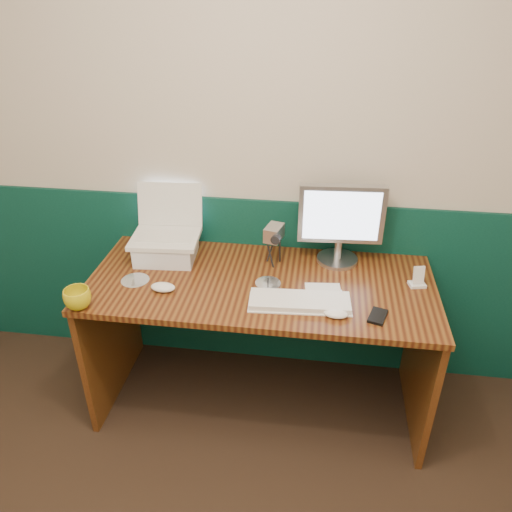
# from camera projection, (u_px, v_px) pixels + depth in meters

# --- Properties ---
(back_wall) EXTENTS (3.50, 0.04, 2.50)m
(back_wall) POSITION_uv_depth(u_px,v_px,m) (236.00, 150.00, 2.39)
(back_wall) COLOR beige
(back_wall) RESTS_ON ground
(wainscot) EXTENTS (3.48, 0.02, 1.00)m
(wainscot) POSITION_uv_depth(u_px,v_px,m) (238.00, 283.00, 2.76)
(wainscot) COLOR #07312B
(wainscot) RESTS_ON ground
(desk) EXTENTS (1.60, 0.70, 0.75)m
(desk) POSITION_uv_depth(u_px,v_px,m) (260.00, 345.00, 2.49)
(desk) COLOR #3B170A
(desk) RESTS_ON ground
(laptop_riser) EXTENTS (0.30, 0.26, 0.10)m
(laptop_riser) POSITION_uv_depth(u_px,v_px,m) (166.00, 249.00, 2.47)
(laptop_riser) COLOR white
(laptop_riser) RESTS_ON desk
(laptop) EXTENTS (0.34, 0.27, 0.27)m
(laptop) POSITION_uv_depth(u_px,v_px,m) (163.00, 215.00, 2.38)
(laptop) COLOR white
(laptop) RESTS_ON laptop_riser
(monitor) EXTENTS (0.41, 0.14, 0.40)m
(monitor) POSITION_uv_depth(u_px,v_px,m) (340.00, 224.00, 2.37)
(monitor) COLOR #AEAFB3
(monitor) RESTS_ON desk
(keyboard) EXTENTS (0.44, 0.17, 0.02)m
(keyboard) POSITION_uv_depth(u_px,v_px,m) (300.00, 302.00, 2.14)
(keyboard) COLOR white
(keyboard) RESTS_ON desk
(mouse_right) EXTENTS (0.10, 0.07, 0.03)m
(mouse_right) POSITION_uv_depth(u_px,v_px,m) (336.00, 314.00, 2.06)
(mouse_right) COLOR white
(mouse_right) RESTS_ON desk
(mouse_left) EXTENTS (0.11, 0.07, 0.04)m
(mouse_left) POSITION_uv_depth(u_px,v_px,m) (163.00, 287.00, 2.23)
(mouse_left) COLOR white
(mouse_left) RESTS_ON desk
(mug) EXTENTS (0.12, 0.12, 0.09)m
(mug) POSITION_uv_depth(u_px,v_px,m) (78.00, 299.00, 2.10)
(mug) COLOR gold
(mug) RESTS_ON desk
(camcorder) EXTENTS (0.11, 0.14, 0.18)m
(camcorder) POSITION_uv_depth(u_px,v_px,m) (274.00, 247.00, 2.40)
(camcorder) COLOR silver
(camcorder) RESTS_ON desk
(cd_spindle) EXTENTS (0.12, 0.12, 0.02)m
(cd_spindle) POSITION_uv_depth(u_px,v_px,m) (268.00, 285.00, 2.26)
(cd_spindle) COLOR silver
(cd_spindle) RESTS_ON desk
(cd_loose_a) EXTENTS (0.13, 0.13, 0.00)m
(cd_loose_a) POSITION_uv_depth(u_px,v_px,m) (135.00, 280.00, 2.31)
(cd_loose_a) COLOR silver
(cd_loose_a) RESTS_ON desk
(cd_loose_b) EXTENTS (0.12, 0.12, 0.00)m
(cd_loose_b) POSITION_uv_depth(u_px,v_px,m) (329.00, 292.00, 2.22)
(cd_loose_b) COLOR silver
(cd_loose_b) RESTS_ON desk
(pen) EXTENTS (0.14, 0.01, 0.01)m
(pen) POSITION_uv_depth(u_px,v_px,m) (314.00, 295.00, 2.20)
(pen) COLOR black
(pen) RESTS_ON desk
(papers) EXTENTS (0.17, 0.12, 0.00)m
(papers) POSITION_uv_depth(u_px,v_px,m) (323.00, 290.00, 2.24)
(papers) COLOR silver
(papers) RESTS_ON desk
(dock) EXTENTS (0.08, 0.07, 0.01)m
(dock) POSITION_uv_depth(u_px,v_px,m) (417.00, 284.00, 2.27)
(dock) COLOR white
(dock) RESTS_ON desk
(music_player) EXTENTS (0.05, 0.03, 0.09)m
(music_player) POSITION_uv_depth(u_px,v_px,m) (419.00, 275.00, 2.24)
(music_player) COLOR white
(music_player) RESTS_ON dock
(pda) EXTENTS (0.09, 0.12, 0.01)m
(pda) POSITION_uv_depth(u_px,v_px,m) (378.00, 316.00, 2.06)
(pda) COLOR black
(pda) RESTS_ON desk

